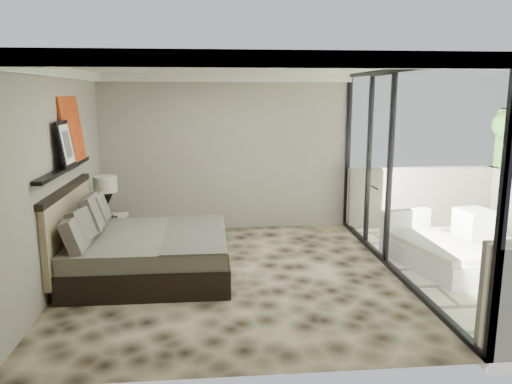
{
  "coord_description": "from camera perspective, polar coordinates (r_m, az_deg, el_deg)",
  "views": [
    {
      "loc": [
        -0.31,
        -6.51,
        2.46
      ],
      "look_at": [
        0.34,
        0.4,
        1.09
      ],
      "focal_mm": 35.0,
      "sensor_mm": 36.0,
      "label": 1
    }
  ],
  "objects": [
    {
      "name": "floor",
      "position": [
        6.96,
        -2.54,
        -9.51
      ],
      "size": [
        5.0,
        5.0,
        0.0
      ],
      "primitive_type": "plane",
      "color": "black",
      "rests_on": "ground"
    },
    {
      "name": "ceiling",
      "position": [
        6.52,
        -2.76,
        14.07
      ],
      "size": [
        4.5,
        5.0,
        0.02
      ],
      "primitive_type": "cube",
      "color": "silver",
      "rests_on": "back_wall"
    },
    {
      "name": "back_wall",
      "position": [
        9.06,
        -3.42,
        4.46
      ],
      "size": [
        4.5,
        0.02,
        2.8
      ],
      "primitive_type": "cube",
      "color": "gray",
      "rests_on": "floor"
    },
    {
      "name": "left_wall",
      "position": [
        6.87,
        -21.66,
        1.51
      ],
      "size": [
        0.02,
        5.0,
        2.8
      ],
      "primitive_type": "cube",
      "color": "gray",
      "rests_on": "floor"
    },
    {
      "name": "glass_wall",
      "position": [
        7.07,
        15.89,
        2.14
      ],
      "size": [
        0.08,
        5.0,
        2.8
      ],
      "primitive_type": "cube",
      "color": "white",
      "rests_on": "floor"
    },
    {
      "name": "terrace_slab",
      "position": [
        8.07,
        25.4,
        -8.12
      ],
      "size": [
        3.0,
        5.0,
        0.12
      ],
      "primitive_type": "cube",
      "color": "beige",
      "rests_on": "ground"
    },
    {
      "name": "picture_ledge",
      "position": [
        6.93,
        -21.02,
        2.48
      ],
      "size": [
        0.12,
        2.2,
        0.05
      ],
      "primitive_type": "cube",
      "color": "black",
      "rests_on": "left_wall"
    },
    {
      "name": "bed",
      "position": [
        7.05,
        -12.79,
        -6.51
      ],
      "size": [
        2.17,
        2.1,
        1.2
      ],
      "color": "black",
      "rests_on": "floor"
    },
    {
      "name": "nightstand",
      "position": [
        8.41,
        -16.45,
        -4.29
      ],
      "size": [
        0.74,
        0.74,
        0.56
      ],
      "primitive_type": "cube",
      "rotation": [
        0.0,
        0.0,
        -0.41
      ],
      "color": "black",
      "rests_on": "floor"
    },
    {
      "name": "table_lamp",
      "position": [
        8.21,
        -16.8,
        0.08
      ],
      "size": [
        0.37,
        0.37,
        0.67
      ],
      "color": "black",
      "rests_on": "nightstand"
    },
    {
      "name": "abstract_canvas",
      "position": [
        7.39,
        -20.32,
        6.74
      ],
      "size": [
        0.13,
        0.9,
        0.9
      ],
      "primitive_type": "cube",
      "rotation": [
        0.0,
        -0.1,
        0.0
      ],
      "color": "#A7420E",
      "rests_on": "picture_ledge"
    },
    {
      "name": "framed_print",
      "position": [
        6.86,
        -20.94,
        5.14
      ],
      "size": [
        0.11,
        0.5,
        0.6
      ],
      "primitive_type": "cube",
      "rotation": [
        0.0,
        -0.14,
        0.0
      ],
      "color": "black",
      "rests_on": "picture_ledge"
    },
    {
      "name": "ottoman",
      "position": [
        9.37,
        23.63,
        -3.36
      ],
      "size": [
        0.62,
        0.62,
        0.52
      ],
      "primitive_type": "cube",
      "rotation": [
        0.0,
        0.0,
        0.23
      ],
      "color": "white",
      "rests_on": "terrace_slab"
    },
    {
      "name": "lounger",
      "position": [
        7.71,
        19.74,
        -6.47
      ],
      "size": [
        1.21,
        1.86,
        0.67
      ],
      "rotation": [
        0.0,
        0.0,
        0.22
      ],
      "color": "silver",
      "rests_on": "terrace_slab"
    }
  ]
}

